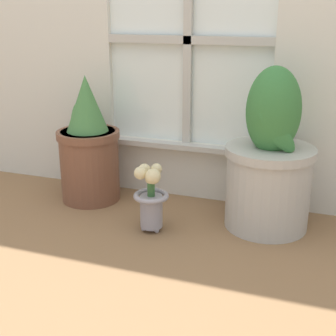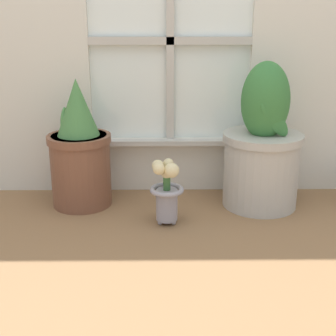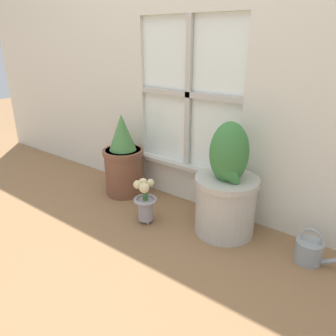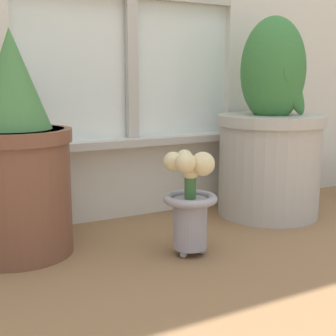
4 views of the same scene
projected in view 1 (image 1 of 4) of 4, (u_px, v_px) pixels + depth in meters
ground_plane at (138, 253)px, 1.74m from camera, size 10.00×10.00×0.00m
potted_plant_left at (89, 148)px, 2.15m from camera, size 0.29×0.29×0.58m
potted_plant_right at (269, 165)px, 1.87m from camera, size 0.36×0.36×0.66m
flower_vase at (151, 197)px, 1.87m from camera, size 0.14×0.14×0.28m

